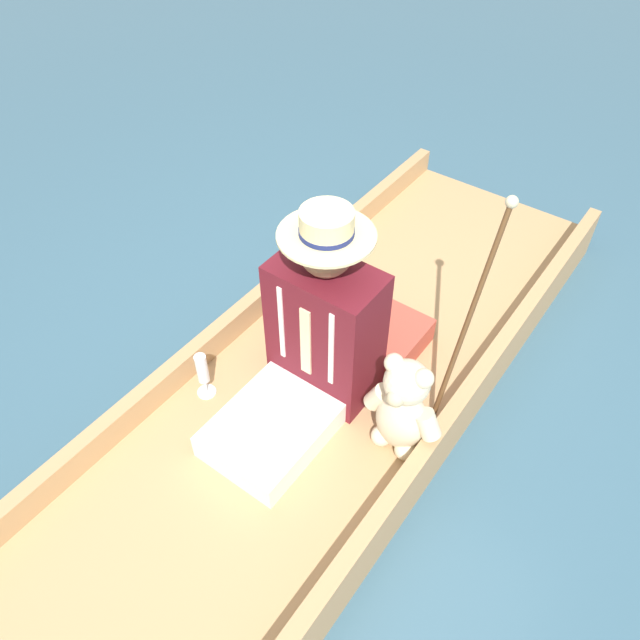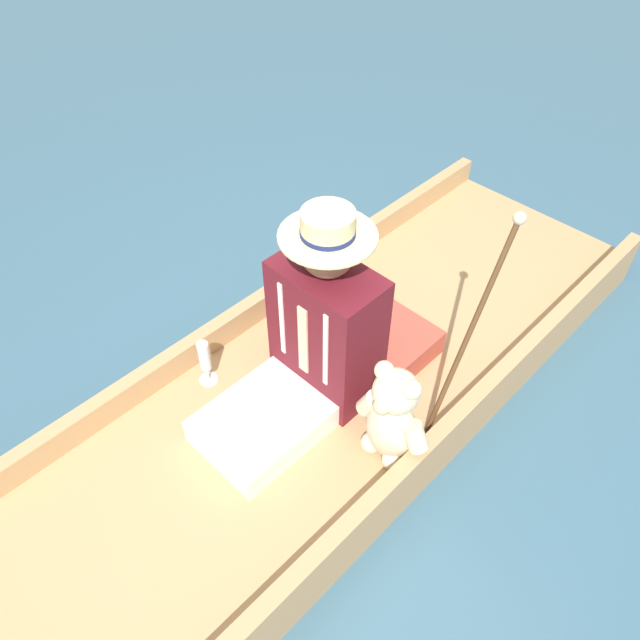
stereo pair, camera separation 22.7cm
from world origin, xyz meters
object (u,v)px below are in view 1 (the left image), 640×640
at_px(seated_person, 314,341).
at_px(teddy_bear, 402,408).
at_px(wine_glass, 203,371).
at_px(walking_cane, 475,301).

bearing_deg(seated_person, teddy_bear, 176.42).
xyz_separation_m(seated_person, wine_glass, (0.35, 0.26, -0.17)).
relative_size(wine_glass, walking_cane, 0.25).
height_order(teddy_bear, wine_glass, teddy_bear).
relative_size(seated_person, teddy_bear, 1.87).
bearing_deg(wine_glass, seated_person, -143.58).
bearing_deg(teddy_bear, wine_glass, 18.82).
distance_m(teddy_bear, wine_glass, 0.79).
height_order(seated_person, walking_cane, walking_cane).
bearing_deg(wine_glass, walking_cane, -143.31).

